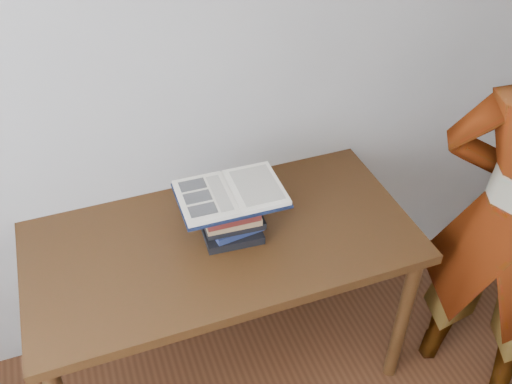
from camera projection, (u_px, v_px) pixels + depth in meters
name	position (u px, v px, depth m)	size (l,w,h in m)	color
desk	(223.00, 256.00, 2.26)	(1.50, 0.75, 0.80)	#3F210F
book_stack	(232.00, 218.00, 2.16)	(0.24, 0.18, 0.18)	black
open_book	(231.00, 194.00, 2.10)	(0.40, 0.28, 0.03)	black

